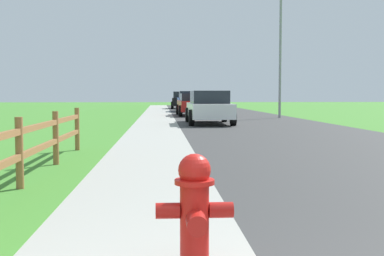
# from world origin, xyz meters

# --- Properties ---
(ground_plane) EXTENTS (120.00, 120.00, 0.00)m
(ground_plane) POSITION_xyz_m (0.00, 25.00, 0.00)
(ground_plane) COLOR #42852E
(road_asphalt) EXTENTS (7.00, 66.00, 0.01)m
(road_asphalt) POSITION_xyz_m (3.50, 27.00, 0.00)
(road_asphalt) COLOR #373737
(road_asphalt) RESTS_ON ground
(curb_concrete) EXTENTS (6.00, 66.00, 0.01)m
(curb_concrete) POSITION_xyz_m (-3.00, 27.00, 0.00)
(curb_concrete) COLOR #A0A097
(curb_concrete) RESTS_ON ground
(grass_verge) EXTENTS (5.00, 66.00, 0.00)m
(grass_verge) POSITION_xyz_m (-4.50, 27.00, 0.01)
(grass_verge) COLOR #42852E
(grass_verge) RESTS_ON ground
(fire_hydrant) EXTENTS (0.57, 0.48, 0.90)m
(fire_hydrant) POSITION_xyz_m (-0.53, 1.56, 0.47)
(fire_hydrant) COLOR red
(fire_hydrant) RESTS_ON ground
(rail_fence) EXTENTS (0.11, 9.85, 1.02)m
(rail_fence) POSITION_xyz_m (-2.76, 5.03, 0.59)
(rail_fence) COLOR #936137
(rail_fence) RESTS_ON ground
(parked_suv_white) EXTENTS (2.02, 4.91, 1.50)m
(parked_suv_white) POSITION_xyz_m (1.44, 20.56, 0.77)
(parked_suv_white) COLOR white
(parked_suv_white) RESTS_ON ground
(parked_car_red) EXTENTS (2.13, 5.02, 1.40)m
(parked_car_red) POSITION_xyz_m (1.32, 29.43, 0.71)
(parked_car_red) COLOR maroon
(parked_car_red) RESTS_ON ground
(parked_car_blue) EXTENTS (2.15, 4.88, 1.60)m
(parked_car_blue) POSITION_xyz_m (1.57, 37.31, 0.83)
(parked_car_blue) COLOR navy
(parked_car_blue) RESTS_ON ground
(parked_car_black) EXTENTS (2.18, 4.45, 1.61)m
(parked_car_black) POSITION_xyz_m (1.29, 45.27, 0.81)
(parked_car_black) COLOR black
(parked_car_black) RESTS_ON ground
(street_lamp) EXTENTS (1.17, 0.20, 7.45)m
(street_lamp) POSITION_xyz_m (6.10, 25.94, 4.35)
(street_lamp) COLOR gray
(street_lamp) RESTS_ON ground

